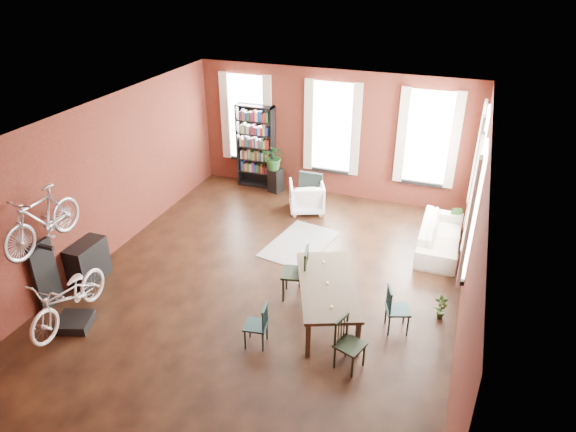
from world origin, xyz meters
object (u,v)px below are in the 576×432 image
at_px(dining_chair_c, 350,345).
at_px(white_armchair, 307,195).
at_px(dining_chair_b, 295,273).
at_px(bookshelf, 256,147).
at_px(cream_sofa, 441,232).
at_px(dining_chair_d, 398,309).
at_px(bike_trainer, 75,322).
at_px(plant_stand, 276,180).
at_px(dining_chair_a, 256,325).
at_px(dining_table, 327,300).
at_px(console_table, 88,262).
at_px(bicycle_floor, 64,276).

distance_m(dining_chair_c, white_armchair, 5.29).
xyz_separation_m(dining_chair_b, bookshelf, (-2.62, 4.34, 0.60)).
relative_size(white_armchair, cream_sofa, 0.40).
bearing_deg(dining_chair_d, dining_chair_c, 134.80).
bearing_deg(bike_trainer, dining_chair_b, 32.93).
relative_size(dining_chair_d, plant_stand, 1.33).
height_order(dining_chair_c, bookshelf, bookshelf).
bearing_deg(plant_stand, dining_chair_a, -71.79).
xyz_separation_m(dining_chair_b, dining_chair_c, (1.38, -1.42, -0.07)).
xyz_separation_m(dining_table, console_table, (-4.61, -0.47, 0.05)).
bearing_deg(white_armchair, bookshelf, -52.63).
bearing_deg(dining_chair_a, bike_trainer, -87.11).
bearing_deg(dining_chair_c, dining_table, 52.01).
bearing_deg(dining_chair_a, console_table, -107.95).
xyz_separation_m(dining_table, bike_trainer, (-3.95, -1.71, -0.27)).
bearing_deg(plant_stand, dining_chair_b, -64.32).
xyz_separation_m(bookshelf, plant_stand, (0.62, -0.19, -0.79)).
relative_size(dining_table, bike_trainer, 3.74).
distance_m(dining_table, plant_stand, 5.28).
xyz_separation_m(dining_chair_b, cream_sofa, (2.33, 2.64, -0.10)).
xyz_separation_m(dining_chair_a, plant_stand, (-1.84, 5.59, -0.08)).
height_order(dining_table, console_table, console_table).
distance_m(console_table, bicycle_floor, 1.58).
xyz_separation_m(white_armchair, bike_trainer, (-2.35, -5.46, -0.33)).
bearing_deg(white_armchair, bike_trainer, 43.57).
bearing_deg(console_table, bike_trainer, -61.89).
height_order(dining_chair_d, bookshelf, bookshelf).
xyz_separation_m(bike_trainer, plant_stand, (1.24, 6.25, 0.23)).
bearing_deg(dining_chair_b, bookshelf, -160.02).
height_order(bookshelf, cream_sofa, bookshelf).
xyz_separation_m(dining_chair_b, bike_trainer, (-3.24, -2.10, -0.42)).
bearing_deg(dining_chair_c, bicycle_floor, 117.86).
bearing_deg(dining_chair_d, dining_table, 74.43).
bearing_deg(dining_chair_a, dining_chair_b, 164.78).
relative_size(dining_chair_b, dining_chair_c, 1.17).
bearing_deg(dining_table, plant_stand, 98.59).
relative_size(dining_chair_a, dining_chair_d, 0.93).
distance_m(dining_chair_a, dining_chair_c, 1.53).
distance_m(bookshelf, white_armchair, 2.10).
distance_m(dining_chair_a, plant_stand, 5.89).
distance_m(white_armchair, bicycle_floor, 5.98).
relative_size(dining_chair_d, white_armchair, 1.01).
distance_m(dining_chair_a, console_table, 3.79).
distance_m(bookshelf, plant_stand, 1.02).
xyz_separation_m(bookshelf, cream_sofa, (4.95, -1.70, -0.69)).
distance_m(dining_chair_a, cream_sofa, 4.78).
bearing_deg(console_table, bicycle_floor, -61.19).
distance_m(dining_table, bookshelf, 5.83).
bearing_deg(console_table, dining_chair_c, -6.08).
xyz_separation_m(dining_table, dining_chair_a, (-0.87, -1.06, 0.04)).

